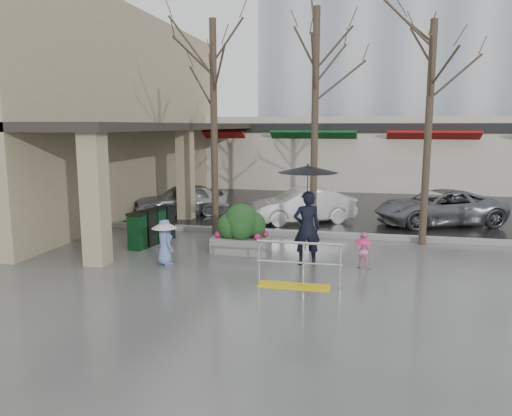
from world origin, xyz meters
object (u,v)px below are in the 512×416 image
at_px(handrail, 297,270).
at_px(car_c, 439,207).
at_px(tree_mideast, 431,79).
at_px(tree_west, 213,75).
at_px(tree_midwest, 316,68).
at_px(car_b, 302,206).
at_px(child_pink, 363,248).
at_px(car_a, 181,199).
at_px(child_blue, 165,238).
at_px(planter, 241,229).
at_px(news_boxes, 152,227).
at_px(woman, 307,204).

distance_m(handrail, car_c, 9.00).
bearing_deg(tree_mideast, car_c, 74.99).
height_order(handrail, tree_west, tree_west).
bearing_deg(tree_midwest, car_b, 104.29).
height_order(tree_mideast, child_pink, tree_mideast).
height_order(tree_midwest, tree_mideast, tree_midwest).
bearing_deg(car_a, child_blue, -7.02).
xyz_separation_m(planter, car_c, (5.95, 5.40, -0.04)).
bearing_deg(tree_mideast, news_boxes, -167.82).
bearing_deg(news_boxes, planter, 2.73).
bearing_deg(child_pink, planter, -1.78).
height_order(child_blue, planter, planter).
bearing_deg(news_boxes, child_blue, -47.11).
bearing_deg(child_pink, car_b, -56.64).
bearing_deg(handrail, car_c, 63.52).
height_order(tree_west, car_b, tree_west).
relative_size(tree_mideast, car_a, 1.76).
height_order(car_a, car_c, same).
height_order(tree_midwest, child_pink, tree_midwest).
distance_m(handrail, woman, 2.19).
relative_size(woman, car_c, 0.57).
distance_m(tree_midwest, car_b, 5.33).
relative_size(tree_west, news_boxes, 3.47).
xyz_separation_m(woman, car_c, (4.02, 6.21, -0.94)).
distance_m(tree_midwest, woman, 4.71).
bearing_deg(tree_west, tree_mideast, 0.00).
bearing_deg(car_b, car_c, 70.73).
distance_m(woman, news_boxes, 5.07).
bearing_deg(child_blue, woman, -125.48).
height_order(child_pink, child_blue, child_blue).
bearing_deg(handrail, car_b, 96.34).
distance_m(woman, car_c, 7.46).
bearing_deg(tree_mideast, planter, -157.14).
distance_m(child_blue, car_c, 10.31).
bearing_deg(car_a, woman, 18.68).
distance_m(tree_mideast, planter, 6.93).
relative_size(child_pink, car_c, 0.20).
xyz_separation_m(child_pink, car_b, (-2.23, 5.53, 0.12)).
relative_size(tree_midwest, planter, 4.34).
bearing_deg(child_pink, tree_west, -20.14).
height_order(planter, news_boxes, planter).
distance_m(woman, child_pink, 1.77).
bearing_deg(tree_mideast, handrail, -123.19).
xyz_separation_m(tree_mideast, planter, (-5.08, -2.14, -4.19)).
relative_size(handrail, car_a, 0.51).
bearing_deg(child_pink, car_c, -101.47).
xyz_separation_m(woman, news_boxes, (-4.80, 1.24, -1.03)).
height_order(handrail, car_a, car_a).
xyz_separation_m(tree_mideast, car_c, (0.87, 3.26, -4.23)).
relative_size(tree_midwest, car_b, 1.83).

